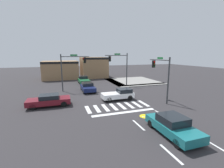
{
  "coord_description": "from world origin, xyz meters",
  "views": [
    {
      "loc": [
        -5.91,
        -20.16,
        5.8
      ],
      "look_at": [
        0.82,
        -0.1,
        1.74
      ],
      "focal_mm": 24.67,
      "sensor_mm": 36.0,
      "label": 1
    }
  ],
  "objects_px": {
    "traffic_signal_northwest": "(72,66)",
    "car_white": "(119,94)",
    "car_teal": "(173,125)",
    "car_maroon": "(49,100)",
    "traffic_signal_southeast": "(161,71)",
    "car_navy": "(88,87)",
    "traffic_signal_northeast": "(120,64)",
    "car_green": "(84,80)"
  },
  "relations": [
    {
      "from": "traffic_signal_northeast",
      "to": "traffic_signal_southeast",
      "type": "xyz_separation_m",
      "value": [
        1.64,
        -9.92,
        -0.36
      ]
    },
    {
      "from": "car_teal",
      "to": "traffic_signal_northwest",
      "type": "bearing_deg",
      "value": 18.87
    },
    {
      "from": "traffic_signal_northwest",
      "to": "car_white",
      "type": "distance_m",
      "value": 9.58
    },
    {
      "from": "traffic_signal_southeast",
      "to": "car_navy",
      "type": "distance_m",
      "value": 11.64
    },
    {
      "from": "car_maroon",
      "to": "car_green",
      "type": "height_order",
      "value": "car_green"
    },
    {
      "from": "traffic_signal_northwest",
      "to": "traffic_signal_northeast",
      "type": "bearing_deg",
      "value": 3.96
    },
    {
      "from": "traffic_signal_northeast",
      "to": "car_navy",
      "type": "bearing_deg",
      "value": 17.02
    },
    {
      "from": "traffic_signal_northeast",
      "to": "car_white",
      "type": "xyz_separation_m",
      "value": [
        -3.11,
        -7.83,
        -3.46
      ]
    },
    {
      "from": "traffic_signal_northeast",
      "to": "car_green",
      "type": "xyz_separation_m",
      "value": [
        -5.82,
        5.2,
        -3.43
      ]
    },
    {
      "from": "traffic_signal_northeast",
      "to": "traffic_signal_northwest",
      "type": "xyz_separation_m",
      "value": [
        -8.4,
        -0.58,
        -0.1
      ]
    },
    {
      "from": "car_maroon",
      "to": "car_teal",
      "type": "height_order",
      "value": "car_teal"
    },
    {
      "from": "traffic_signal_northeast",
      "to": "traffic_signal_northwest",
      "type": "bearing_deg",
      "value": 3.96
    },
    {
      "from": "car_teal",
      "to": "car_white",
      "type": "relative_size",
      "value": 1.07
    },
    {
      "from": "traffic_signal_southeast",
      "to": "traffic_signal_northwest",
      "type": "xyz_separation_m",
      "value": [
        -10.04,
        9.34,
        0.25
      ]
    },
    {
      "from": "car_maroon",
      "to": "car_white",
      "type": "relative_size",
      "value": 1.13
    },
    {
      "from": "traffic_signal_northwest",
      "to": "car_white",
      "type": "bearing_deg",
      "value": -53.87
    },
    {
      "from": "car_teal",
      "to": "car_white",
      "type": "bearing_deg",
      "value": 2.84
    },
    {
      "from": "traffic_signal_northeast",
      "to": "car_white",
      "type": "bearing_deg",
      "value": 68.34
    },
    {
      "from": "traffic_signal_southeast",
      "to": "car_white",
      "type": "bearing_deg",
      "value": 66.2
    },
    {
      "from": "traffic_signal_northwest",
      "to": "car_maroon",
      "type": "height_order",
      "value": "traffic_signal_northwest"
    },
    {
      "from": "car_teal",
      "to": "car_maroon",
      "type": "bearing_deg",
      "value": 42.76
    },
    {
      "from": "traffic_signal_northeast",
      "to": "traffic_signal_northwest",
      "type": "relative_size",
      "value": 1.04
    },
    {
      "from": "car_maroon",
      "to": "car_teal",
      "type": "relative_size",
      "value": 1.06
    },
    {
      "from": "traffic_signal_northwest",
      "to": "car_maroon",
      "type": "bearing_deg",
      "value": -114.18
    },
    {
      "from": "traffic_signal_northwest",
      "to": "car_navy",
      "type": "relative_size",
      "value": 1.4
    },
    {
      "from": "car_teal",
      "to": "car_navy",
      "type": "distance_m",
      "value": 15.95
    },
    {
      "from": "traffic_signal_northwest",
      "to": "car_teal",
      "type": "relative_size",
      "value": 1.33
    },
    {
      "from": "car_teal",
      "to": "car_green",
      "type": "bearing_deg",
      "value": 8.03
    },
    {
      "from": "traffic_signal_northeast",
      "to": "car_green",
      "type": "height_order",
      "value": "traffic_signal_northeast"
    },
    {
      "from": "car_white",
      "to": "car_green",
      "type": "distance_m",
      "value": 13.31
    },
    {
      "from": "car_maroon",
      "to": "car_green",
      "type": "xyz_separation_m",
      "value": [
        5.78,
        12.94,
        0.03
      ]
    },
    {
      "from": "car_white",
      "to": "traffic_signal_northeast",
      "type": "bearing_deg",
      "value": -111.66
    },
    {
      "from": "traffic_signal_southeast",
      "to": "traffic_signal_northeast",
      "type": "bearing_deg",
      "value": 9.41
    },
    {
      "from": "traffic_signal_northwest",
      "to": "car_teal",
      "type": "distance_m",
      "value": 18.14
    },
    {
      "from": "car_green",
      "to": "car_white",
      "type": "bearing_deg",
      "value": 11.78
    },
    {
      "from": "car_maroon",
      "to": "car_green",
      "type": "distance_m",
      "value": 14.17
    },
    {
      "from": "traffic_signal_northeast",
      "to": "car_teal",
      "type": "relative_size",
      "value": 1.37
    },
    {
      "from": "traffic_signal_southeast",
      "to": "car_teal",
      "type": "relative_size",
      "value": 1.25
    },
    {
      "from": "car_teal",
      "to": "car_navy",
      "type": "height_order",
      "value": "car_teal"
    },
    {
      "from": "traffic_signal_northeast",
      "to": "car_maroon",
      "type": "distance_m",
      "value": 14.37
    },
    {
      "from": "traffic_signal_northwest",
      "to": "car_green",
      "type": "bearing_deg",
      "value": 66.03
    },
    {
      "from": "traffic_signal_northwest",
      "to": "car_white",
      "type": "height_order",
      "value": "traffic_signal_northwest"
    }
  ]
}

